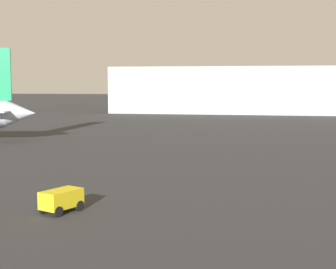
{
  "coord_description": "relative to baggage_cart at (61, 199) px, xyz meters",
  "views": [
    {
      "loc": [
        1.29,
        -7.18,
        7.46
      ],
      "look_at": [
        -7.75,
        42.96,
        2.25
      ],
      "focal_mm": 54.95,
      "sensor_mm": 36.0,
      "label": 1
    }
  ],
  "objects": [
    {
      "name": "baggage_cart",
      "position": [
        0.0,
        0.0,
        0.0
      ],
      "size": [
        2.18,
        2.72,
        1.3
      ],
      "rotation": [
        0.0,
        0.0,
        4.29
      ],
      "color": "gold",
      "rests_on": "ground_plane"
    },
    {
      "name": "terminal_building",
      "position": [
        10.51,
        101.32,
        4.76
      ],
      "size": [
        70.0,
        22.41,
        11.04
      ],
      "primitive_type": "cube",
      "color": "#999EA3",
      "rests_on": "ground_plane"
    }
  ]
}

